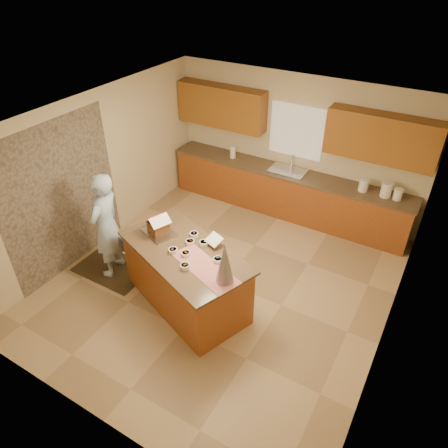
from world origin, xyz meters
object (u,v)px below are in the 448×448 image
at_px(island_base, 186,278).
at_px(boy, 106,226).
at_px(gingerbread_house, 158,225).
at_px(tinsel_tree, 225,263).

distance_m(island_base, boy, 1.54).
bearing_deg(boy, gingerbread_house, 91.50).
bearing_deg(island_base, gingerbread_house, -174.81).
bearing_deg(island_base, boy, -158.26).
bearing_deg(gingerbread_house, boy, -168.34).
height_order(tinsel_tree, boy, boy).
xyz_separation_m(island_base, boy, (-1.48, -0.03, 0.44)).
bearing_deg(gingerbread_house, tinsel_tree, -16.36).
xyz_separation_m(island_base, tinsel_tree, (0.80, -0.25, 0.81)).
bearing_deg(boy, tinsel_tree, 74.39).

